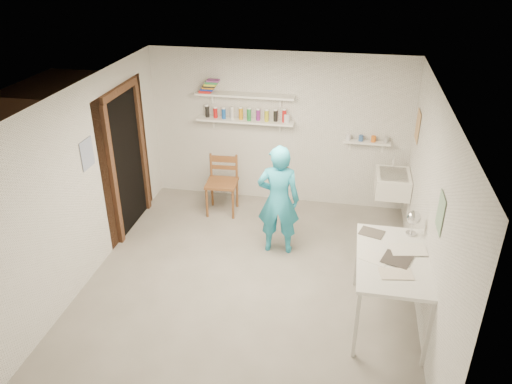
% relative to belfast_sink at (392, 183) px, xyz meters
% --- Properties ---
extents(floor, '(4.00, 4.50, 0.02)m').
position_rel_belfast_sink_xyz_m(floor, '(-1.75, -1.70, -0.71)').
color(floor, slate).
rests_on(floor, ground).
extents(ceiling, '(4.00, 4.50, 0.02)m').
position_rel_belfast_sink_xyz_m(ceiling, '(-1.75, -1.70, 1.71)').
color(ceiling, silver).
rests_on(ceiling, wall_back).
extents(wall_back, '(4.00, 0.02, 2.40)m').
position_rel_belfast_sink_xyz_m(wall_back, '(-1.75, 0.56, 0.50)').
color(wall_back, silver).
rests_on(wall_back, ground).
extents(wall_front, '(4.00, 0.02, 2.40)m').
position_rel_belfast_sink_xyz_m(wall_front, '(-1.75, -3.96, 0.50)').
color(wall_front, silver).
rests_on(wall_front, ground).
extents(wall_left, '(0.02, 4.50, 2.40)m').
position_rel_belfast_sink_xyz_m(wall_left, '(-3.76, -1.70, 0.50)').
color(wall_left, silver).
rests_on(wall_left, ground).
extents(wall_right, '(0.02, 4.50, 2.40)m').
position_rel_belfast_sink_xyz_m(wall_right, '(0.26, -1.70, 0.50)').
color(wall_right, silver).
rests_on(wall_right, ground).
extents(doorway_recess, '(0.02, 0.90, 2.00)m').
position_rel_belfast_sink_xyz_m(doorway_recess, '(-3.74, -0.65, 0.30)').
color(doorway_recess, black).
rests_on(doorway_recess, wall_left).
extents(corridor_box, '(1.40, 1.50, 2.10)m').
position_rel_belfast_sink_xyz_m(corridor_box, '(-4.45, -0.65, 0.35)').
color(corridor_box, brown).
rests_on(corridor_box, ground).
extents(door_lintel, '(0.06, 1.05, 0.10)m').
position_rel_belfast_sink_xyz_m(door_lintel, '(-3.72, -0.65, 1.35)').
color(door_lintel, brown).
rests_on(door_lintel, wall_left).
extents(door_jamb_near, '(0.06, 0.10, 2.00)m').
position_rel_belfast_sink_xyz_m(door_jamb_near, '(-3.72, -1.15, 0.30)').
color(door_jamb_near, brown).
rests_on(door_jamb_near, ground).
extents(door_jamb_far, '(0.06, 0.10, 2.00)m').
position_rel_belfast_sink_xyz_m(door_jamb_far, '(-3.72, -0.15, 0.30)').
color(door_jamb_far, brown).
rests_on(door_jamb_far, ground).
extents(shelf_lower, '(1.50, 0.22, 0.03)m').
position_rel_belfast_sink_xyz_m(shelf_lower, '(-2.25, 0.43, 0.65)').
color(shelf_lower, white).
rests_on(shelf_lower, wall_back).
extents(shelf_upper, '(1.50, 0.22, 0.03)m').
position_rel_belfast_sink_xyz_m(shelf_upper, '(-2.25, 0.43, 1.05)').
color(shelf_upper, white).
rests_on(shelf_upper, wall_back).
extents(ledge_shelf, '(0.70, 0.14, 0.03)m').
position_rel_belfast_sink_xyz_m(ledge_shelf, '(-0.40, 0.47, 0.42)').
color(ledge_shelf, white).
rests_on(ledge_shelf, wall_back).
extents(poster_left, '(0.01, 0.28, 0.36)m').
position_rel_belfast_sink_xyz_m(poster_left, '(-3.74, -1.65, 0.85)').
color(poster_left, '#334C7F').
rests_on(poster_left, wall_left).
extents(poster_right_a, '(0.01, 0.34, 0.42)m').
position_rel_belfast_sink_xyz_m(poster_right_a, '(0.24, 0.10, 0.85)').
color(poster_right_a, '#995933').
rests_on(poster_right_a, wall_right).
extents(poster_right_b, '(0.01, 0.30, 0.38)m').
position_rel_belfast_sink_xyz_m(poster_right_b, '(0.24, -2.25, 0.80)').
color(poster_right_b, '#3F724C').
rests_on(poster_right_b, wall_right).
extents(belfast_sink, '(0.48, 0.60, 0.30)m').
position_rel_belfast_sink_xyz_m(belfast_sink, '(0.00, 0.00, 0.00)').
color(belfast_sink, white).
rests_on(belfast_sink, wall_right).
extents(man, '(0.58, 0.40, 1.54)m').
position_rel_belfast_sink_xyz_m(man, '(-1.52, -0.94, 0.07)').
color(man, '#27A2C5').
rests_on(man, ground).
extents(wall_clock, '(0.28, 0.05, 0.28)m').
position_rel_belfast_sink_xyz_m(wall_clock, '(-1.50, -0.72, 0.33)').
color(wall_clock, '#C8BE88').
rests_on(wall_clock, man).
extents(wooden_chair, '(0.49, 0.47, 0.99)m').
position_rel_belfast_sink_xyz_m(wooden_chair, '(-2.52, -0.06, -0.20)').
color(wooden_chair, brown).
rests_on(wooden_chair, ground).
extents(work_table, '(0.77, 1.28, 0.86)m').
position_rel_belfast_sink_xyz_m(work_table, '(-0.11, -2.14, -0.27)').
color(work_table, silver).
rests_on(work_table, ground).
extents(desk_lamp, '(0.16, 0.16, 0.16)m').
position_rel_belfast_sink_xyz_m(desk_lamp, '(0.10, -1.63, 0.38)').
color(desk_lamp, silver).
rests_on(desk_lamp, work_table).
extents(spray_cans, '(1.32, 0.06, 0.17)m').
position_rel_belfast_sink_xyz_m(spray_cans, '(-2.25, 0.43, 0.75)').
color(spray_cans, black).
rests_on(spray_cans, shelf_lower).
extents(book_stack, '(0.30, 0.14, 0.20)m').
position_rel_belfast_sink_xyz_m(book_stack, '(-2.79, 0.43, 1.16)').
color(book_stack, red).
rests_on(book_stack, shelf_upper).
extents(ledge_pots, '(0.48, 0.07, 0.09)m').
position_rel_belfast_sink_xyz_m(ledge_pots, '(-0.40, 0.47, 0.48)').
color(ledge_pots, silver).
rests_on(ledge_pots, ledge_shelf).
extents(papers, '(0.30, 0.22, 0.02)m').
position_rel_belfast_sink_xyz_m(papers, '(-0.11, -2.14, 0.17)').
color(papers, silver).
rests_on(papers, work_table).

